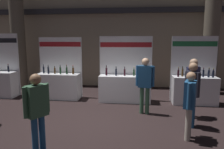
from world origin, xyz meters
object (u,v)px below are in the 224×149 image
at_px(visitor_1, 145,81).
at_px(exhibitor_booth_1, 59,83).
at_px(exhibitor_booth_2, 125,85).
at_px(visitor_2, 193,83).
at_px(visitor_3, 190,100).
at_px(visitor_0, 192,90).
at_px(visitor_5, 37,107).
at_px(exhibitor_booth_3, 194,87).

bearing_deg(visitor_1, exhibitor_booth_1, 166.43).
bearing_deg(exhibitor_booth_1, exhibitor_booth_2, -2.54).
distance_m(exhibitor_booth_1, visitor_2, 4.91).
relative_size(exhibitor_booth_2, visitor_3, 1.53).
height_order(visitor_0, visitor_1, visitor_1).
bearing_deg(exhibitor_booth_1, visitor_1, -23.48).
height_order(exhibitor_booth_2, visitor_3, exhibitor_booth_2).
relative_size(visitor_1, visitor_2, 1.00).
distance_m(exhibitor_booth_2, visitor_1, 1.54).
bearing_deg(visitor_0, visitor_1, -153.53).
distance_m(visitor_0, visitor_5, 3.78).
xyz_separation_m(visitor_1, visitor_3, (0.95, -1.64, -0.10)).
bearing_deg(visitor_1, visitor_0, -27.44).
distance_m(exhibitor_booth_1, visitor_5, 4.25).
height_order(exhibitor_booth_3, visitor_5, exhibitor_booth_3).
relative_size(visitor_1, visitor_3, 1.10).
xyz_separation_m(exhibitor_booth_1, visitor_1, (3.27, -1.42, 0.44)).
distance_m(visitor_1, visitor_5, 3.44).
distance_m(exhibitor_booth_3, visitor_5, 5.61).
height_order(visitor_1, visitor_5, visitor_1).
xyz_separation_m(exhibitor_booth_1, visitor_2, (4.63, -1.57, 0.44)).
xyz_separation_m(visitor_1, visitor_5, (-2.17, -2.67, -0.07)).
relative_size(exhibitor_booth_2, visitor_5, 1.47).
height_order(visitor_2, visitor_5, visitor_2).
xyz_separation_m(exhibitor_booth_2, visitor_2, (2.05, -1.46, 0.44)).
bearing_deg(exhibitor_booth_2, visitor_3, -60.91).
height_order(exhibitor_booth_1, visitor_1, exhibitor_booth_1).
bearing_deg(exhibitor_booth_3, exhibitor_booth_2, 179.71).
height_order(exhibitor_booth_1, visitor_5, exhibitor_booth_1).
bearing_deg(visitor_0, visitor_2, 139.19).
relative_size(exhibitor_booth_1, visitor_5, 1.45).
height_order(exhibitor_booth_1, exhibitor_booth_2, exhibitor_booth_2).
bearing_deg(exhibitor_booth_3, exhibitor_booth_1, 178.56).
distance_m(exhibitor_booth_2, visitor_3, 3.38).
bearing_deg(visitor_5, visitor_1, -7.17).
bearing_deg(visitor_0, visitor_5, -88.10).
height_order(exhibitor_booth_2, visitor_5, exhibitor_booth_2).
bearing_deg(exhibitor_booth_3, visitor_1, -144.12).
distance_m(visitor_2, visitor_5, 4.34).
relative_size(exhibitor_booth_3, visitor_5, 1.47).
height_order(exhibitor_booth_2, visitor_2, exhibitor_booth_2).
height_order(exhibitor_booth_2, visitor_0, exhibitor_booth_2).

